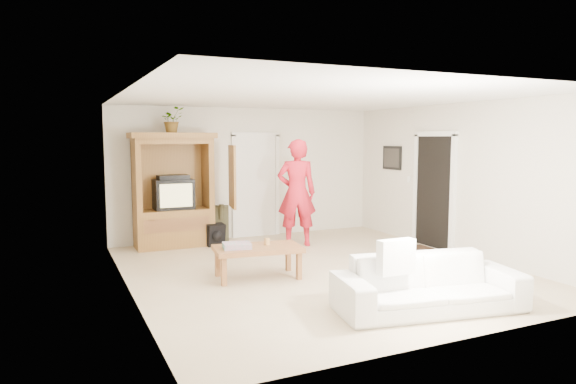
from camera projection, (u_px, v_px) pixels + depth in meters
name	position (u px, v px, depth m)	size (l,w,h in m)	color
floor	(318.00, 270.00, 7.81)	(6.00, 6.00, 0.00)	tan
ceiling	(319.00, 97.00, 7.54)	(6.00, 6.00, 0.00)	white
wall_back	(248.00, 173.00, 10.38)	(5.50, 5.50, 0.00)	silver
wall_front	(464.00, 211.00, 4.96)	(5.50, 5.50, 0.00)	silver
wall_left	(128.00, 193.00, 6.53)	(6.00, 6.00, 0.00)	silver
wall_right	(459.00, 179.00, 8.82)	(6.00, 6.00, 0.00)	silver
armoire	(175.00, 198.00, 9.46)	(1.82, 1.14, 2.10)	brown
door_back	(256.00, 187.00, 10.45)	(0.85, 0.05, 2.04)	white
doorway_right	(434.00, 192.00, 9.38)	(0.05, 0.90, 2.04)	black
framed_picture	(392.00, 158.00, 10.49)	(0.03, 0.60, 0.48)	black
doormat	(414.00, 248.00, 9.31)	(0.60, 0.40, 0.02)	#382316
plant	(172.00, 120.00, 9.27)	(0.41, 0.36, 0.46)	#4C7238
man	(297.00, 193.00, 9.51)	(0.72, 0.47, 1.98)	red
sofa	(429.00, 284.00, 5.95)	(2.17, 0.85, 0.63)	silver
coffee_table	(258.00, 251.00, 7.34)	(1.31, 0.83, 0.46)	brown
towel	(237.00, 246.00, 7.19)	(0.38, 0.28, 0.08)	#F5518D
candle	(267.00, 241.00, 7.44)	(0.08, 0.08, 0.10)	tan
backpack_black	(215.00, 235.00, 9.53)	(0.33, 0.19, 0.41)	black
backpack_olive	(219.00, 223.00, 10.01)	(0.36, 0.27, 0.69)	#47442B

